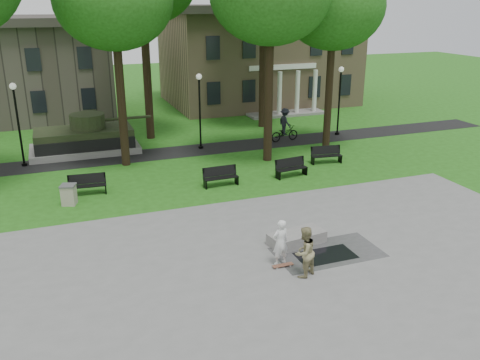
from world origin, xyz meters
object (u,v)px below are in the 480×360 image
object	(u,v)px
cyclist	(285,128)
park_bench_0	(87,184)
skateboarder	(280,242)
trash_bin	(69,194)
friend_watching	(304,252)
concrete_block	(297,238)

from	to	relation	value
cyclist	park_bench_0	size ratio (longest dim) A/B	1.22
skateboarder	cyclist	world-z (taller)	cyclist
trash_bin	cyclist	bearing A→B (deg)	25.52
park_bench_0	skateboarder	bearing A→B (deg)	-54.02
skateboarder	trash_bin	distance (m)	10.95
friend_watching	trash_bin	world-z (taller)	friend_watching
trash_bin	concrete_block	bearing A→B (deg)	-42.26
cyclist	friend_watching	bearing A→B (deg)	150.21
skateboarder	trash_bin	bearing A→B (deg)	-59.82
skateboarder	friend_watching	bearing A→B (deg)	103.32
concrete_block	trash_bin	distance (m)	10.90
concrete_block	park_bench_0	distance (m)	11.05
concrete_block	skateboarder	size ratio (longest dim) A/B	1.28
friend_watching	park_bench_0	size ratio (longest dim) A/B	0.99
cyclist	trash_bin	distance (m)	15.70
friend_watching	park_bench_0	distance (m)	12.43
concrete_block	trash_bin	world-z (taller)	trash_bin
park_bench_0	trash_bin	bearing A→B (deg)	-125.04
park_bench_0	trash_bin	distance (m)	1.41
friend_watching	trash_bin	xyz separation A→B (m)	(-7.17, 9.64, -0.44)
concrete_block	skateboarder	bearing A→B (deg)	-135.62
skateboarder	park_bench_0	size ratio (longest dim) A/B	0.94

